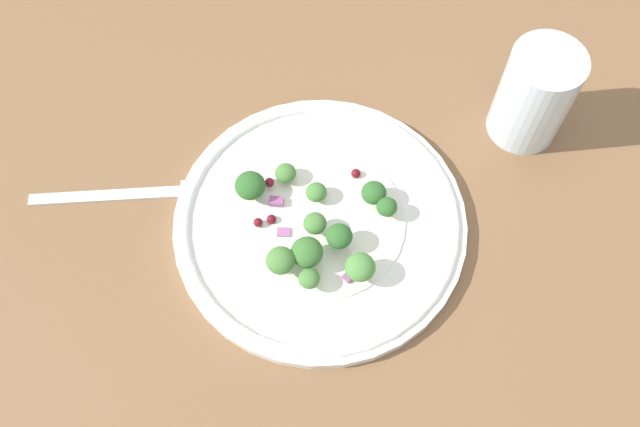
% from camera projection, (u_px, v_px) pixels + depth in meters
% --- Properties ---
extents(ground_plane, '(1.80, 1.80, 0.02)m').
position_uv_depth(ground_plane, '(352.00, 234.00, 0.68)').
color(ground_plane, brown).
extents(plate, '(0.28, 0.28, 0.02)m').
position_uv_depth(plate, '(320.00, 222.00, 0.67)').
color(plate, white).
rests_on(plate, ground_plane).
extents(dressing_pool, '(0.16, 0.16, 0.00)m').
position_uv_depth(dressing_pool, '(320.00, 220.00, 0.66)').
color(dressing_pool, white).
rests_on(dressing_pool, plate).
extents(broccoli_floret_0, '(0.02, 0.02, 0.02)m').
position_uv_depth(broccoli_floret_0, '(309.00, 279.00, 0.62)').
color(broccoli_floret_0, '#9EC684').
rests_on(broccoli_floret_0, plate).
extents(broccoli_floret_1, '(0.02, 0.02, 0.02)m').
position_uv_depth(broccoli_floret_1, '(374.00, 193.00, 0.66)').
color(broccoli_floret_1, '#8EB77A').
rests_on(broccoli_floret_1, plate).
extents(broccoli_floret_2, '(0.03, 0.03, 0.03)m').
position_uv_depth(broccoli_floret_2, '(306.00, 252.00, 0.63)').
color(broccoli_floret_2, '#9EC684').
rests_on(broccoli_floret_2, plate).
extents(broccoli_floret_3, '(0.02, 0.02, 0.02)m').
position_uv_depth(broccoli_floret_3, '(286.00, 173.00, 0.67)').
color(broccoli_floret_3, '#ADD18E').
rests_on(broccoli_floret_3, plate).
extents(broccoli_floret_4, '(0.02, 0.02, 0.02)m').
position_uv_depth(broccoli_floret_4, '(316.00, 192.00, 0.66)').
color(broccoli_floret_4, '#ADD18E').
rests_on(broccoli_floret_4, plate).
extents(broccoli_floret_5, '(0.03, 0.03, 0.03)m').
position_uv_depth(broccoli_floret_5, '(281.00, 261.00, 0.62)').
color(broccoli_floret_5, '#9EC684').
rests_on(broccoli_floret_5, plate).
extents(broccoli_floret_6, '(0.03, 0.03, 0.03)m').
position_uv_depth(broccoli_floret_6, '(360.00, 267.00, 0.62)').
color(broccoli_floret_6, '#ADD18E').
rests_on(broccoli_floret_6, plate).
extents(broccoli_floret_7, '(0.02, 0.02, 0.02)m').
position_uv_depth(broccoli_floret_7, '(387.00, 207.00, 0.65)').
color(broccoli_floret_7, '#ADD18E').
rests_on(broccoli_floret_7, plate).
extents(broccoli_floret_8, '(0.03, 0.03, 0.03)m').
position_uv_depth(broccoli_floret_8, '(250.00, 186.00, 0.66)').
color(broccoli_floret_8, '#8EB77A').
rests_on(broccoli_floret_8, plate).
extents(broccoli_floret_9, '(0.02, 0.02, 0.02)m').
position_uv_depth(broccoli_floret_9, '(339.00, 236.00, 0.63)').
color(broccoli_floret_9, '#8EB77A').
rests_on(broccoli_floret_9, plate).
extents(broccoli_floret_10, '(0.02, 0.02, 0.02)m').
position_uv_depth(broccoli_floret_10, '(315.00, 224.00, 0.64)').
color(broccoli_floret_10, '#8EB77A').
rests_on(broccoli_floret_10, plate).
extents(cranberry_0, '(0.01, 0.01, 0.01)m').
position_uv_depth(cranberry_0, '(258.00, 222.00, 0.66)').
color(cranberry_0, maroon).
rests_on(cranberry_0, plate).
extents(cranberry_1, '(0.01, 0.01, 0.01)m').
position_uv_depth(cranberry_1, '(356.00, 173.00, 0.68)').
color(cranberry_1, maroon).
rests_on(cranberry_1, plate).
extents(cranberry_2, '(0.01, 0.01, 0.01)m').
position_uv_depth(cranberry_2, '(272.00, 219.00, 0.66)').
color(cranberry_2, maroon).
rests_on(cranberry_2, plate).
extents(cranberry_3, '(0.01, 0.01, 0.01)m').
position_uv_depth(cranberry_3, '(269.00, 182.00, 0.67)').
color(cranberry_3, maroon).
rests_on(cranberry_3, plate).
extents(onion_bit_0, '(0.02, 0.02, 0.00)m').
position_uv_depth(onion_bit_0, '(284.00, 232.00, 0.66)').
color(onion_bit_0, '#A35B93').
rests_on(onion_bit_0, plate).
extents(onion_bit_1, '(0.02, 0.02, 0.01)m').
position_uv_depth(onion_bit_1, '(276.00, 201.00, 0.67)').
color(onion_bit_1, '#934C84').
rests_on(onion_bit_1, plate).
extents(onion_bit_2, '(0.01, 0.01, 0.00)m').
position_uv_depth(onion_bit_2, '(350.00, 276.00, 0.63)').
color(onion_bit_2, '#A35B93').
rests_on(onion_bit_2, plate).
extents(fork, '(0.13, 0.16, 0.01)m').
position_uv_depth(fork, '(135.00, 193.00, 0.69)').
color(fork, silver).
rests_on(fork, ground_plane).
extents(water_glass, '(0.07, 0.07, 0.11)m').
position_uv_depth(water_glass, '(535.00, 95.00, 0.68)').
color(water_glass, silver).
rests_on(water_glass, ground_plane).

